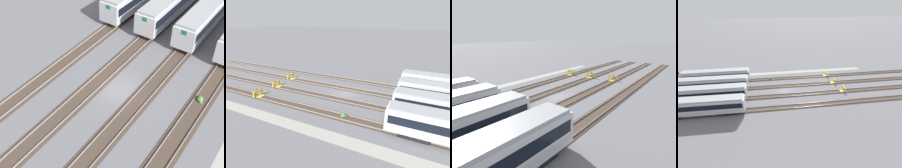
% 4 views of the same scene
% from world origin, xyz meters
% --- Properties ---
extents(ground_plane, '(400.00, 400.00, 0.00)m').
position_xyz_m(ground_plane, '(0.00, 0.00, 0.00)').
color(ground_plane, slate).
extents(rail_track_nearest, '(90.00, 2.23, 0.21)m').
position_xyz_m(rail_track_nearest, '(0.00, -7.73, 0.04)').
color(rail_track_nearest, '#47382D').
rests_on(rail_track_nearest, ground).
extents(rail_track_near_inner, '(90.00, 2.24, 0.21)m').
position_xyz_m(rail_track_near_inner, '(0.00, -2.58, 0.04)').
color(rail_track_near_inner, '#47382D').
rests_on(rail_track_near_inner, ground).
extents(rail_track_middle, '(90.00, 2.24, 0.21)m').
position_xyz_m(rail_track_middle, '(0.00, 2.58, 0.04)').
color(rail_track_middle, '#47382D').
rests_on(rail_track_middle, ground).
extents(rail_track_far_inner, '(90.00, 2.23, 0.21)m').
position_xyz_m(rail_track_far_inner, '(0.00, 7.73, 0.04)').
color(rail_track_far_inner, '#47382D').
rests_on(rail_track_far_inner, ground).
extents(subway_car_back_row_leftmost, '(18.02, 2.96, 3.70)m').
position_xyz_m(subway_car_back_row_leftmost, '(18.09, -2.58, 2.04)').
color(subway_car_back_row_leftmost, silver).
rests_on(subway_car_back_row_leftmost, ground).
extents(weed_clump, '(0.92, 0.70, 0.64)m').
position_xyz_m(weed_clump, '(3.12, -7.58, 0.24)').
color(weed_clump, '#4C7F3D').
rests_on(weed_clump, ground).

